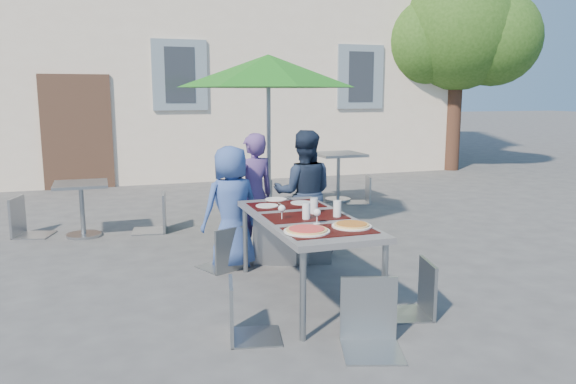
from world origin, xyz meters
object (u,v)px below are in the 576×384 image
object	(u,v)px
bg_chair_l_0	(23,193)
cafe_table_1	(338,166)
child_2	(304,193)
chair_2	(313,217)
chair_0	(225,222)
cafe_table_0	(82,201)
dining_table	(305,223)
pizza_near_left	(307,230)
chair_3	(243,276)
chair_5	(372,274)
bg_chair_l_1	(275,175)
bg_chair_r_0	(155,189)
child_1	(254,195)
child_0	(231,207)
bg_chair_r_1	(363,173)
chair_1	(276,207)
patio_umbrella	(268,73)
chair_4	(418,256)
pizza_near_right	(352,225)

from	to	relation	value
bg_chair_l_0	cafe_table_1	distance (m)	4.92
child_2	chair_2	world-z (taller)	child_2
chair_0	cafe_table_0	size ratio (longest dim) A/B	1.27
dining_table	pizza_near_left	distance (m)	0.59
child_2	cafe_table_1	size ratio (longest dim) A/B	1.72
chair_3	chair_5	xyz separation A→B (m)	(0.84, -0.43, 0.06)
pizza_near_left	bg_chair_l_1	world-z (taller)	bg_chair_l_1
cafe_table_0	pizza_near_left	bearing A→B (deg)	-63.29
bg_chair_r_0	child_1	bearing A→B (deg)	-58.24
chair_0	chair_2	bearing A→B (deg)	-1.95
child_0	bg_chair_r_1	bearing A→B (deg)	-150.06
dining_table	bg_chair_r_0	distance (m)	3.14
chair_5	chair_2	bearing A→B (deg)	80.22
chair_1	cafe_table_0	distance (m)	2.78
chair_2	bg_chair_r_0	bearing A→B (deg)	126.81
bg_chair_r_1	bg_chair_l_0	bearing A→B (deg)	-173.09
chair_3	bg_chair_r_1	bearing A→B (deg)	54.73
bg_chair_l_0	bg_chair_l_1	bearing A→B (deg)	11.24
patio_umbrella	bg_chair_r_0	size ratio (longest dim) A/B	2.43
chair_0	bg_chair_r_0	size ratio (longest dim) A/B	0.91
child_0	child_2	world-z (taller)	child_2
child_0	bg_chair_l_0	distance (m)	3.13
pizza_near_left	chair_5	bearing A→B (deg)	-63.51
dining_table	bg_chair_l_1	xyz separation A→B (m)	(0.96, 3.98, -0.15)
chair_2	dining_table	bearing A→B (deg)	-114.93
child_1	chair_4	distance (m)	2.30
patio_umbrella	bg_chair_l_1	bearing A→B (deg)	69.24
chair_2	chair_3	xyz separation A→B (m)	(-1.21, -1.67, -0.01)
child_1	chair_5	size ratio (longest dim) A/B	1.47
child_2	bg_chair_r_0	world-z (taller)	child_2
pizza_near_left	chair_0	xyz separation A→B (m)	(-0.33, 1.56, -0.25)
cafe_table_1	bg_chair_r_1	world-z (taller)	bg_chair_r_1
chair_0	cafe_table_0	bearing A→B (deg)	126.37
pizza_near_right	child_2	bearing A→B (deg)	82.21
pizza_near_left	child_1	xyz separation A→B (m)	(0.10, 1.99, -0.07)
chair_4	bg_chair_l_1	size ratio (longest dim) A/B	0.94
child_0	bg_chair_r_0	distance (m)	1.98
pizza_near_right	child_2	size ratio (longest dim) A/B	0.23
chair_2	cafe_table_1	size ratio (longest dim) A/B	1.05
child_2	bg_chair_r_0	bearing A→B (deg)	-28.07
bg_chair_r_1	dining_table	bearing A→B (deg)	-122.59
dining_table	child_0	bearing A→B (deg)	111.80
chair_5	child_1	bearing A→B (deg)	94.09
child_0	chair_3	size ratio (longest dim) A/B	1.52
child_1	cafe_table_1	size ratio (longest dim) A/B	1.69
pizza_near_right	cafe_table_1	size ratio (longest dim) A/B	0.39
chair_2	cafe_table_1	bearing A→B (deg)	61.97
child_0	bg_chair_r_0	xyz separation A→B (m)	(-0.60, 1.89, -0.07)
child_1	bg_chair_l_1	bearing A→B (deg)	-126.28
cafe_table_0	bg_chair_l_1	size ratio (longest dim) A/B	0.76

